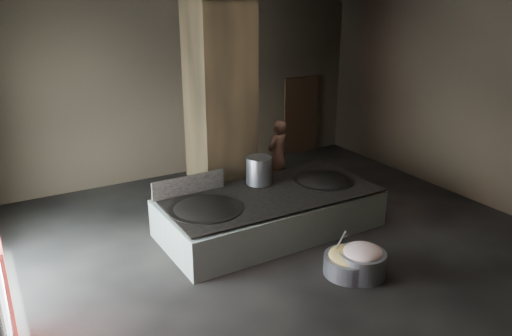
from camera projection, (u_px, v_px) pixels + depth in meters
floor at (277, 238)px, 10.06m from camera, size 10.00×9.00×0.10m
back_wall at (186, 89)px, 13.01m from camera, size 10.00×0.10×4.50m
front_wall at (497, 220)px, 5.56m from camera, size 10.00×0.10×4.50m
right_wall at (462, 100)px, 11.65m from camera, size 0.10×9.00×4.50m
pillar at (220, 110)px, 10.70m from camera, size 1.20×1.20×4.50m
hearth_platform at (270, 213)px, 10.18m from camera, size 4.45×2.21×0.77m
platform_cap at (270, 193)px, 10.04m from camera, size 4.31×2.07×0.03m
wok_left at (206, 212)px, 9.34m from camera, size 1.39×1.39×0.38m
wok_left_rim at (206, 209)px, 9.32m from camera, size 1.42×1.42×0.05m
wok_right at (323, 184)px, 10.73m from camera, size 1.29×1.29×0.36m
wok_right_rim at (323, 181)px, 10.71m from camera, size 1.32×1.32×0.05m
stock_pot at (259, 170)px, 10.40m from camera, size 0.54×0.54×0.57m
splash_guard at (189, 185)px, 9.90m from camera, size 1.53×0.09×0.38m
cook at (278, 155)px, 12.20m from camera, size 0.74×0.60×1.75m
veg_basin at (350, 265)px, 8.67m from camera, size 1.18×1.18×0.34m
veg_fill at (350, 256)px, 8.61m from camera, size 0.75×0.75×0.23m
ladle at (339, 244)px, 8.59m from camera, size 0.05×0.36×0.65m
meat_basin at (362, 264)px, 8.59m from camera, size 0.87×0.87×0.45m
meat_fill at (363, 252)px, 8.51m from camera, size 0.67×0.67×0.26m
doorway_near at (230, 127)px, 13.88m from camera, size 1.18×0.08×2.38m
doorway_near_glow at (233, 130)px, 13.73m from camera, size 0.82×0.04×1.93m
doorway_far at (301, 117)px, 15.00m from camera, size 1.18×0.08×2.38m
doorway_far_glow at (302, 116)px, 15.23m from camera, size 0.79×0.04×1.88m
pavilion_sliver at (9, 297)px, 6.57m from camera, size 0.05×0.90×1.70m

